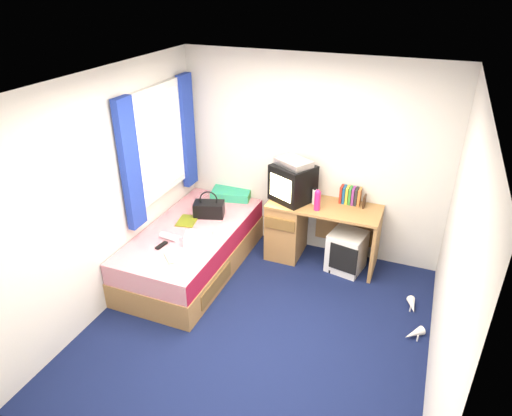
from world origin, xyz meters
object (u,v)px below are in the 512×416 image
at_px(picture_frame, 364,201).
at_px(towel, 198,239).
at_px(handbag, 209,209).
at_px(desk, 301,226).
at_px(remote_control, 162,245).
at_px(white_heels, 413,319).
at_px(pillow, 231,194).
at_px(water_bottle, 169,237).
at_px(pink_water_bottle, 317,201).
at_px(magazine, 187,221).
at_px(aerosol_can, 314,197).
at_px(colour_swatch_fan, 169,258).
at_px(vcr, 294,163).
at_px(storage_cube, 347,251).
at_px(crt_tv, 293,183).
at_px(bed, 193,248).

bearing_deg(picture_frame, towel, -143.82).
bearing_deg(handbag, picture_frame, -1.30).
xyz_separation_m(desk, remote_control, (-1.20, -1.19, 0.14)).
relative_size(remote_control, white_heels, 0.24).
relative_size(pillow, water_bottle, 2.47).
distance_m(picture_frame, towel, 1.94).
xyz_separation_m(pink_water_bottle, magazine, (-1.43, -0.47, -0.31)).
distance_m(aerosol_can, colour_swatch_fan, 1.80).
height_order(handbag, magazine, handbag).
relative_size(vcr, pink_water_bottle, 1.76).
relative_size(pillow, storage_cube, 1.02).
bearing_deg(aerosol_can, crt_tv, 178.37).
distance_m(pink_water_bottle, magazine, 1.54).
distance_m(crt_tv, water_bottle, 1.55).
bearing_deg(water_bottle, picture_frame, 31.63).
distance_m(desk, pink_water_bottle, 0.52).
height_order(picture_frame, towel, picture_frame).
height_order(towel, water_bottle, towel).
relative_size(bed, aerosol_can, 11.07).
distance_m(aerosol_can, white_heels, 1.69).
bearing_deg(picture_frame, magazine, -157.73).
relative_size(pillow, remote_control, 3.09).
bearing_deg(towel, aerosol_can, 43.49).
relative_size(desk, vcr, 3.33).
distance_m(pink_water_bottle, remote_control, 1.79).
distance_m(vcr, handbag, 1.15).
bearing_deg(bed, vcr, 37.42).
height_order(pillow, desk, desk).
height_order(vcr, handbag, vcr).
distance_m(vcr, colour_swatch_fan, 1.76).
relative_size(bed, desk, 1.54).
xyz_separation_m(aerosol_can, colour_swatch_fan, (-1.15, -1.36, -0.29)).
relative_size(bed, handbag, 5.00).
bearing_deg(pillow, handbag, -94.04).
bearing_deg(storage_cube, vcr, -175.65).
xyz_separation_m(desk, crt_tv, (-0.12, -0.00, 0.56)).
bearing_deg(vcr, pillow, -160.77).
distance_m(bed, storage_cube, 1.81).
bearing_deg(water_bottle, pillow, 80.52).
distance_m(vcr, picture_frame, 0.92).
height_order(magazine, colour_swatch_fan, magazine).
distance_m(picture_frame, remote_control, 2.33).
distance_m(handbag, white_heels, 2.57).
xyz_separation_m(colour_swatch_fan, remote_control, (-0.20, 0.17, 0.00)).
bearing_deg(desk, white_heels, -28.03).
bearing_deg(aerosol_can, water_bottle, -142.51).
height_order(aerosol_can, handbag, aerosol_can).
distance_m(desk, handbag, 1.13).
bearing_deg(storage_cube, pink_water_bottle, -159.33).
xyz_separation_m(storage_cube, handbag, (-1.63, -0.31, 0.39)).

